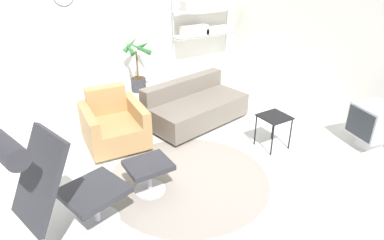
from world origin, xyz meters
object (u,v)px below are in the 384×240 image
Objects in this scene: couch_low at (194,107)px; ottoman at (149,170)px; shelf_unit at (202,26)px; lounge_chair at (55,180)px; side_table at (274,120)px; crt_television at (373,124)px; armchair_red at (114,126)px; potted_plant at (138,69)px.

ottoman is at bearing 30.93° from couch_low.
shelf_unit is (2.67, 3.05, 0.79)m from ottoman.
side_table is at bearing 79.77° from lounge_chair.
ottoman is 1.83m from couch_low.
shelf_unit reaches higher than crt_television.
potted_plant is at bearing -118.78° from armchair_red.
couch_low is at bearing 53.58° from crt_television.
armchair_red is 3.56m from crt_television.
lounge_chair is 0.74× the size of couch_low.
crt_television is at bearing 120.01° from couch_low.
armchair_red reaches higher than couch_low.
potted_plant is (2.12, 3.18, -0.26)m from lounge_chair.
lounge_chair is 2.82m from couch_low.
crt_television is (3.00, -1.92, 0.06)m from armchair_red.
armchair_red is at bearing 129.89° from lounge_chair.
side_table is at bearing -104.85° from shelf_unit.
crt_television reaches higher than ottoman.
potted_plant reaches higher than armchair_red.
couch_low reaches higher than side_table.
lounge_chair is at bearing 21.60° from couch_low.
lounge_chair is 2.59× the size of ottoman.
shelf_unit is (3.66, 3.33, 0.36)m from lounge_chair.
couch_low reaches higher than ottoman.
shelf_unit reaches higher than couch_low.
couch_low is 1.59× the size of potted_plant.
crt_television reaches higher than side_table.
armchair_red is at bearing 88.31° from ottoman.
potted_plant is (-0.73, 2.90, 0.03)m from side_table.
side_table is 1.36m from crt_television.
lounge_chair is at bearing -174.43° from side_table.
couch_low is at bearing 112.49° from side_table.
lounge_chair is 4.96m from shelf_unit.
ottoman is 1.22m from armchair_red.
crt_television is 0.36× the size of shelf_unit.
ottoman is at bearing 90.00° from lounge_chair.
shelf_unit is at bearing 17.96° from crt_television.
crt_television is 3.84m from shelf_unit.
crt_television is at bearing 151.76° from armchair_red.
crt_television is at bearing -62.24° from potted_plant.
armchair_red is 3.31m from shelf_unit.
shelf_unit is at bearing -136.72° from couch_low.
side_table reaches higher than ottoman.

